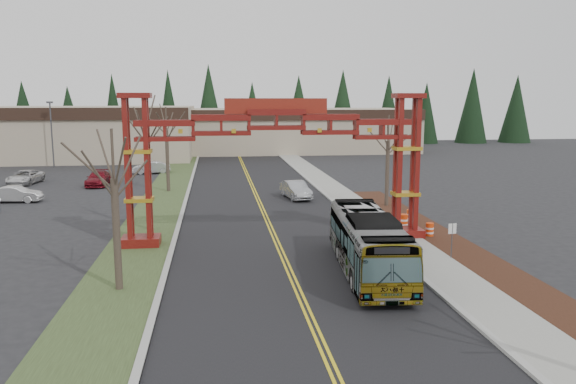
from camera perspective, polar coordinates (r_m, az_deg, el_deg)
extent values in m
cube|color=black|center=(40.90, -2.24, -2.65)|extent=(12.00, 110.00, 0.02)
cube|color=yellow|center=(40.88, -2.41, -2.63)|extent=(0.12, 100.00, 0.01)
cube|color=yellow|center=(40.90, -2.07, -2.63)|extent=(0.12, 100.00, 0.01)
cube|color=#A9A9A4|center=(41.87, 6.18, -2.32)|extent=(0.30, 110.00, 0.15)
cube|color=gray|center=(42.23, 8.09, -2.26)|extent=(2.60, 110.00, 0.14)
cube|color=black|center=(29.63, 20.85, -7.85)|extent=(2.60, 50.00, 0.12)
cube|color=#334221|center=(40.97, -13.47, -2.84)|extent=(4.00, 110.00, 0.08)
cube|color=#A9A9A4|center=(40.81, -10.88, -2.75)|extent=(0.30, 110.00, 0.15)
cube|color=#5D0D0C|center=(34.14, -14.69, -4.87)|extent=(2.20, 1.60, 0.60)
cube|color=#5D0D0C|center=(33.11, -16.02, 2.20)|extent=(0.28, 0.28, 8.00)
cube|color=#5D0D0C|center=(32.96, -14.13, 2.25)|extent=(0.28, 0.28, 8.00)
cube|color=#5D0D0C|center=(33.79, -15.85, 2.35)|extent=(0.28, 0.28, 8.00)
cube|color=#5D0D0C|center=(33.65, -13.99, 2.40)|extent=(0.28, 0.28, 8.00)
cube|color=gold|center=(33.63, -14.87, -0.74)|extent=(1.60, 1.10, 0.22)
cube|color=gold|center=(33.27, -15.07, 4.01)|extent=(1.60, 1.10, 0.22)
cube|color=#5D0D0C|center=(33.14, -15.30, 9.44)|extent=(1.80, 1.20, 0.30)
cube|color=#5D0D0C|center=(35.77, 11.70, -4.11)|extent=(2.20, 1.60, 0.60)
cube|color=#5D0D0C|center=(34.53, 11.26, 2.67)|extent=(0.28, 0.28, 8.00)
cube|color=#5D0D0C|center=(34.90, 12.98, 2.68)|extent=(0.28, 0.28, 8.00)
cube|color=#5D0D0C|center=(35.19, 10.90, 2.80)|extent=(0.28, 0.28, 8.00)
cube|color=#5D0D0C|center=(35.55, 12.59, 2.81)|extent=(0.28, 0.28, 8.00)
cube|color=gold|center=(35.28, 11.84, -0.16)|extent=(1.60, 1.10, 0.22)
cube|color=gold|center=(34.94, 11.99, 4.37)|extent=(1.60, 1.10, 0.22)
cube|color=#5D0D0C|center=(34.82, 12.17, 9.54)|extent=(1.80, 1.20, 0.30)
cube|color=#5D0D0C|center=(33.05, -1.22, 7.60)|extent=(16.00, 0.90, 1.00)
cube|color=#5D0D0C|center=(33.09, -1.21, 6.04)|extent=(16.00, 0.90, 0.60)
cube|color=maroon|center=(33.04, -1.22, 8.72)|extent=(6.00, 0.25, 0.90)
cube|color=tan|center=(90.90, -24.41, 5.53)|extent=(46.00, 22.00, 7.50)
cube|color=black|center=(80.24, -26.85, 7.07)|extent=(46.00, 0.40, 1.60)
cube|color=tan|center=(95.94, 0.75, 6.37)|extent=(38.00, 20.00, 7.00)
cube|color=black|center=(85.85, 1.71, 7.81)|extent=(38.00, 0.40, 1.60)
cone|color=black|center=(112.27, -25.49, 7.43)|extent=(5.60, 5.60, 13.00)
cylinder|color=#382D26|center=(112.52, -25.28, 4.54)|extent=(0.80, 0.80, 1.60)
cone|color=black|center=(109.96, -21.24, 7.69)|extent=(5.60, 5.60, 13.00)
cylinder|color=#382D26|center=(110.22, -21.06, 4.73)|extent=(0.80, 0.80, 1.60)
cone|color=black|center=(108.27, -16.83, 7.90)|extent=(5.60, 5.60, 13.00)
cylinder|color=#382D26|center=(108.53, -16.68, 4.89)|extent=(0.80, 0.80, 1.60)
cone|color=black|center=(107.23, -12.30, 8.07)|extent=(5.60, 5.60, 13.00)
cylinder|color=#382D26|center=(107.49, -12.19, 5.04)|extent=(0.80, 0.80, 1.60)
cone|color=black|center=(106.86, -7.71, 8.20)|extent=(5.60, 5.60, 13.00)
cylinder|color=#382D26|center=(107.12, -7.64, 5.15)|extent=(0.80, 0.80, 1.60)
cone|color=black|center=(107.16, -3.11, 8.27)|extent=(5.60, 5.60, 13.00)
cylinder|color=#382D26|center=(107.42, -3.09, 5.23)|extent=(0.80, 0.80, 1.60)
cone|color=black|center=(108.14, 1.43, 8.29)|extent=(5.60, 5.60, 13.00)
cylinder|color=#382D26|center=(108.39, 1.42, 5.28)|extent=(0.80, 0.80, 1.60)
cone|color=black|center=(109.76, 5.87, 8.26)|extent=(5.60, 5.60, 13.00)
cylinder|color=#382D26|center=(110.01, 5.82, 5.29)|extent=(0.80, 0.80, 1.60)
cone|color=black|center=(112.01, 10.15, 8.19)|extent=(5.60, 5.60, 13.00)
cylinder|color=#382D26|center=(112.25, 10.06, 5.28)|extent=(0.80, 0.80, 1.60)
cone|color=black|center=(114.84, 14.23, 8.07)|extent=(5.60, 5.60, 13.00)
cylinder|color=#382D26|center=(115.08, 14.12, 5.24)|extent=(0.80, 0.80, 1.60)
cone|color=black|center=(118.22, 18.11, 7.93)|extent=(5.60, 5.60, 13.00)
cylinder|color=#382D26|center=(118.45, 17.97, 5.17)|extent=(0.80, 0.80, 1.60)
cone|color=black|center=(122.10, 21.74, 7.76)|extent=(5.60, 5.60, 13.00)
cylinder|color=#382D26|center=(122.32, 21.58, 5.09)|extent=(0.80, 0.80, 1.60)
imported|color=#989B9F|center=(28.10, 8.13, -5.17)|extent=(3.48, 11.03, 3.02)
imported|color=#A5A8AD|center=(48.77, 0.79, 0.21)|extent=(2.41, 4.84, 1.53)
imported|color=silver|center=(52.29, -25.93, -0.20)|extent=(4.23, 1.67, 1.37)
imported|color=maroon|center=(59.25, -18.71, 1.30)|extent=(2.11, 4.98, 1.43)
imported|color=#B8B9C0|center=(67.19, -13.71, 2.42)|extent=(4.44, 1.99, 1.42)
imported|color=silver|center=(63.25, -25.14, 1.37)|extent=(2.93, 5.27, 1.40)
cylinder|color=#382D26|center=(26.16, -17.01, -4.24)|extent=(0.33, 0.33, 5.10)
cylinder|color=#382D26|center=(25.58, -17.39, 3.61)|extent=(0.12, 0.12, 2.29)
cylinder|color=#382D26|center=(37.63, -14.10, 1.08)|extent=(0.33, 0.33, 6.56)
cylinder|color=#382D26|center=(37.28, -14.36, 7.63)|extent=(0.12, 0.12, 2.25)
cylinder|color=#382D26|center=(53.37, -12.14, 3.08)|extent=(0.33, 0.33, 5.74)
cylinder|color=#382D26|center=(53.10, -12.29, 7.25)|extent=(0.12, 0.12, 2.24)
cylinder|color=#382D26|center=(45.43, 10.04, 1.80)|extent=(0.31, 0.31, 5.30)
cylinder|color=#382D26|center=(45.11, 10.17, 6.35)|extent=(0.12, 0.12, 2.13)
cylinder|color=#3F3F44|center=(76.79, -22.86, 5.30)|extent=(0.18, 0.18, 8.10)
cube|color=#3F3F44|center=(76.66, -23.06, 8.39)|extent=(0.72, 0.36, 0.23)
cylinder|color=#3F3F44|center=(31.30, 16.29, -4.90)|extent=(0.06, 0.06, 2.02)
cube|color=white|center=(31.13, 16.36, -3.59)|extent=(0.46, 0.09, 0.55)
cylinder|color=#E43E0C|center=(36.16, 14.20, -3.79)|extent=(0.48, 0.48, 0.93)
cylinder|color=white|center=(36.13, 14.20, -3.58)|extent=(0.50, 0.50, 0.11)
cylinder|color=white|center=(36.19, 14.19, -4.01)|extent=(0.50, 0.50, 0.11)
cylinder|color=#E43E0C|center=(37.82, 11.64, -3.02)|extent=(0.55, 0.55, 1.06)
cylinder|color=white|center=(37.78, 11.65, -2.79)|extent=(0.57, 0.57, 0.13)
cylinder|color=white|center=(37.85, 11.64, -3.26)|extent=(0.57, 0.57, 0.13)
cylinder|color=#E43E0C|center=(40.09, 12.31, -2.43)|extent=(0.49, 0.49, 0.94)
cylinder|color=white|center=(40.06, 12.32, -2.23)|extent=(0.51, 0.51, 0.11)
cylinder|color=white|center=(40.12, 12.30, -2.63)|extent=(0.51, 0.51, 0.11)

